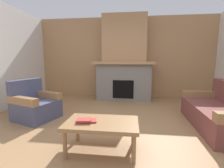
{
  "coord_description": "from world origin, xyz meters",
  "views": [
    {
      "loc": [
        0.26,
        -2.66,
        1.27
      ],
      "look_at": [
        -0.18,
        0.89,
        0.74
      ],
      "focal_mm": 25.87,
      "sensor_mm": 36.0,
      "label": 1
    }
  ],
  "objects": [
    {
      "name": "wall_back_wood_panel",
      "position": [
        0.0,
        3.0,
        1.35
      ],
      "size": [
        6.0,
        0.12,
        2.7
      ],
      "primitive_type": "cube",
      "color": "tan",
      "rests_on": "ground"
    },
    {
      "name": "coffee_table",
      "position": [
        -0.14,
        -0.57,
        0.38
      ],
      "size": [
        1.0,
        0.6,
        0.43
      ],
      "color": "#997047",
      "rests_on": "ground"
    },
    {
      "name": "fireplace",
      "position": [
        0.0,
        2.62,
        1.16
      ],
      "size": [
        1.9,
        0.82,
        2.7
      ],
      "color": "gray",
      "rests_on": "ground"
    },
    {
      "name": "ground",
      "position": [
        0.0,
        0.0,
        0.0
      ],
      "size": [
        9.0,
        9.0,
        0.0
      ],
      "primitive_type": "plane",
      "color": "#9E754C"
    },
    {
      "name": "book_stack_near_edge",
      "position": [
        -0.36,
        -0.61,
        0.45
      ],
      "size": [
        0.3,
        0.21,
        0.05
      ],
      "color": "#B23833",
      "rests_on": "coffee_table"
    },
    {
      "name": "couch",
      "position": [
        1.93,
        0.47,
        0.29
      ],
      "size": [
        0.9,
        1.83,
        0.85
      ],
      "color": "brown",
      "rests_on": "ground"
    },
    {
      "name": "armchair",
      "position": [
        -1.82,
        0.5,
        0.29
      ],
      "size": [
        0.96,
        0.96,
        0.85
      ],
      "color": "#474C6B",
      "rests_on": "ground"
    }
  ]
}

